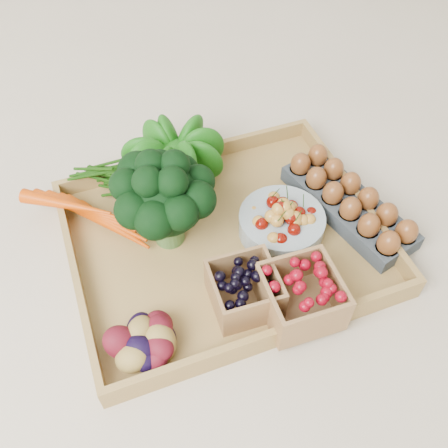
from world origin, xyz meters
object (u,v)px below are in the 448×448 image
object	(u,v)px
cherry_bowl	(281,224)
tray	(224,242)
egg_carton	(347,206)
broccoli	(167,213)

from	to	relation	value
cherry_bowl	tray	bearing A→B (deg)	170.46
cherry_bowl	egg_carton	distance (m)	0.14
tray	broccoli	world-z (taller)	broccoli
broccoli	egg_carton	xyz separation A→B (m)	(0.34, -0.06, -0.05)
egg_carton	tray	bearing A→B (deg)	161.57
tray	cherry_bowl	world-z (taller)	cherry_bowl
tray	egg_carton	bearing A→B (deg)	-4.70
egg_carton	broccoli	bearing A→B (deg)	156.39
cherry_bowl	broccoli	bearing A→B (deg)	164.16
cherry_bowl	egg_carton	xyz separation A→B (m)	(0.14, -0.00, -0.00)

